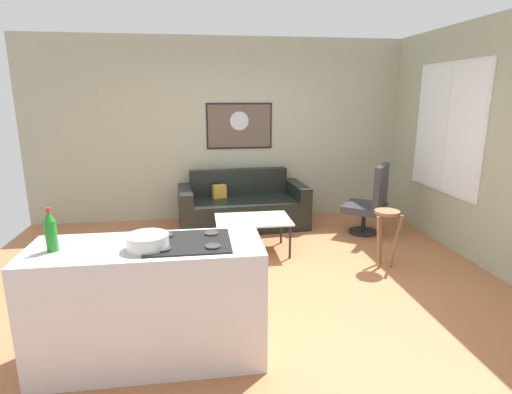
{
  "coord_description": "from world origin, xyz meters",
  "views": [
    {
      "loc": [
        -0.61,
        -4.02,
        1.94
      ],
      "look_at": [
        0.09,
        0.9,
        0.7
      ],
      "focal_mm": 28.67,
      "sensor_mm": 36.0,
      "label": 1
    }
  ],
  "objects_px": {
    "wall_painting": "(239,126)",
    "soda_bottle": "(51,232)",
    "armchair": "(371,202)",
    "coffee_table": "(253,221)",
    "couch": "(243,208)",
    "bar_stool": "(386,226)",
    "mixing_bowl": "(148,242)"
  },
  "relations": [
    {
      "from": "coffee_table",
      "to": "mixing_bowl",
      "type": "bearing_deg",
      "value": -115.81
    },
    {
      "from": "couch",
      "to": "wall_painting",
      "type": "height_order",
      "value": "wall_painting"
    },
    {
      "from": "mixing_bowl",
      "to": "coffee_table",
      "type": "bearing_deg",
      "value": 64.19
    },
    {
      "from": "couch",
      "to": "bar_stool",
      "type": "distance_m",
      "value": 2.27
    },
    {
      "from": "couch",
      "to": "bar_stool",
      "type": "relative_size",
      "value": 2.87
    },
    {
      "from": "armchair",
      "to": "wall_painting",
      "type": "height_order",
      "value": "wall_painting"
    },
    {
      "from": "couch",
      "to": "bar_stool",
      "type": "height_order",
      "value": "couch"
    },
    {
      "from": "coffee_table",
      "to": "armchair",
      "type": "distance_m",
      "value": 1.8
    },
    {
      "from": "coffee_table",
      "to": "bar_stool",
      "type": "relative_size",
      "value": 1.38
    },
    {
      "from": "wall_painting",
      "to": "soda_bottle",
      "type": "bearing_deg",
      "value": -114.65
    },
    {
      "from": "couch",
      "to": "soda_bottle",
      "type": "bearing_deg",
      "value": -117.8
    },
    {
      "from": "armchair",
      "to": "wall_painting",
      "type": "xyz_separation_m",
      "value": [
        -1.75,
        1.11,
        1.0
      ]
    },
    {
      "from": "coffee_table",
      "to": "wall_painting",
      "type": "xyz_separation_m",
      "value": [
        -0.0,
        1.56,
        1.07
      ]
    },
    {
      "from": "wall_painting",
      "to": "armchair",
      "type": "bearing_deg",
      "value": -32.45
    },
    {
      "from": "armchair",
      "to": "bar_stool",
      "type": "height_order",
      "value": "armchair"
    },
    {
      "from": "soda_bottle",
      "to": "mixing_bowl",
      "type": "distance_m",
      "value": 0.65
    },
    {
      "from": "bar_stool",
      "to": "armchair",
      "type": "bearing_deg",
      "value": 74.89
    },
    {
      "from": "coffee_table",
      "to": "soda_bottle",
      "type": "xyz_separation_m",
      "value": [
        -1.66,
        -2.04,
        0.64
      ]
    },
    {
      "from": "soda_bottle",
      "to": "wall_painting",
      "type": "xyz_separation_m",
      "value": [
        1.66,
        3.61,
        0.43
      ]
    },
    {
      "from": "couch",
      "to": "mixing_bowl",
      "type": "height_order",
      "value": "mixing_bowl"
    },
    {
      "from": "armchair",
      "to": "mixing_bowl",
      "type": "height_order",
      "value": "same"
    },
    {
      "from": "armchair",
      "to": "wall_painting",
      "type": "relative_size",
      "value": 0.99
    },
    {
      "from": "couch",
      "to": "mixing_bowl",
      "type": "bearing_deg",
      "value": -107.53
    },
    {
      "from": "armchair",
      "to": "soda_bottle",
      "type": "relative_size",
      "value": 3.32
    },
    {
      "from": "bar_stool",
      "to": "mixing_bowl",
      "type": "bearing_deg",
      "value": -149.65
    },
    {
      "from": "armchair",
      "to": "soda_bottle",
      "type": "xyz_separation_m",
      "value": [
        -3.4,
        -2.5,
        0.56
      ]
    },
    {
      "from": "couch",
      "to": "armchair",
      "type": "height_order",
      "value": "armchair"
    },
    {
      "from": "couch",
      "to": "mixing_bowl",
      "type": "distance_m",
      "value": 3.4
    },
    {
      "from": "coffee_table",
      "to": "soda_bottle",
      "type": "height_order",
      "value": "soda_bottle"
    },
    {
      "from": "couch",
      "to": "soda_bottle",
      "type": "xyz_separation_m",
      "value": [
        -1.64,
        -3.12,
        0.76
      ]
    },
    {
      "from": "soda_bottle",
      "to": "coffee_table",
      "type": "bearing_deg",
      "value": 50.98
    },
    {
      "from": "bar_stool",
      "to": "wall_painting",
      "type": "relative_size",
      "value": 0.66
    }
  ]
}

